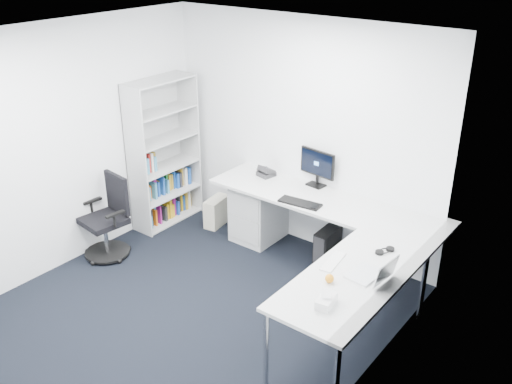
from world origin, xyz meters
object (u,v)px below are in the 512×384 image
Objects in this scene: l_desk at (305,245)px; laptop at (366,263)px; bookshelf at (164,153)px; task_chair at (103,219)px; monitor at (317,168)px.

l_desk is 1.38m from laptop.
bookshelf is 1.94× the size of task_chair.
laptop is (1.06, -0.71, 0.52)m from l_desk.
bookshelf is 1.18m from task_chair.
bookshelf is at bearing 171.90° from laptop.
task_chair is at bearing -153.66° from l_desk.
task_chair is at bearing -85.57° from bookshelf.
l_desk is 2.24m from bookshelf.
task_chair is at bearing -168.99° from laptop.
task_chair is 2.09× the size of monitor.
laptop is (3.15, 0.32, 0.43)m from task_chair.
bookshelf is 1.99m from monitor.
monitor is (-0.28, 0.64, 0.63)m from l_desk.
bookshelf reaches higher than l_desk.
l_desk is 0.94m from monitor.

